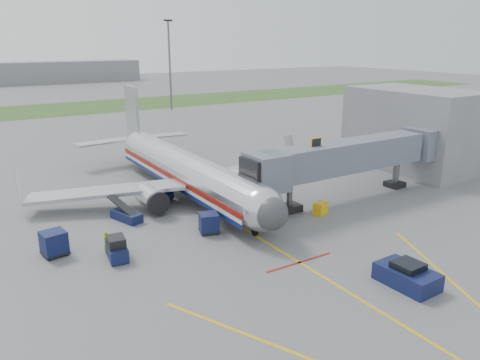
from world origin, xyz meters
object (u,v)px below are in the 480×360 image
pushback_tug (407,276)px  ramp_worker (107,242)px  belt_loader (126,215)px  baggage_tug (117,249)px  airliner (186,170)px

pushback_tug → ramp_worker: bearing=135.0°
belt_loader → ramp_worker: size_ratio=2.25×
baggage_tug → ramp_worker: bearing=103.7°
airliner → pushback_tug: bearing=-81.1°
pushback_tug → airliner: bearing=98.9°
baggage_tug → airliner: bearing=45.4°
baggage_tug → ramp_worker: ramp_worker is taller
belt_loader → ramp_worker: bearing=-121.0°
pushback_tug → belt_loader: size_ratio=0.99×
pushback_tug → baggage_tug: (-15.27, 14.23, 0.09)m
belt_loader → pushback_tug: bearing=-60.8°
airliner → baggage_tug: bearing=-134.6°
baggage_tug → belt_loader: size_ratio=0.66×
belt_loader → ramp_worker: 6.92m
airliner → pushback_tug: size_ratio=8.81×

